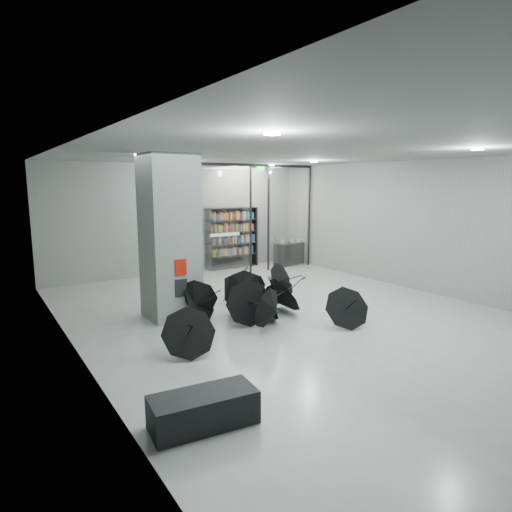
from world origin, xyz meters
TOP-DOWN VIEW (x-y plane):
  - room at (0.00, 0.00)m, footprint 14.00×14.02m
  - column at (-2.50, 2.00)m, footprint 1.20×1.20m
  - fire_cabinet at (-2.50, 1.38)m, footprint 0.28×0.04m
  - info_panel at (-2.50, 1.38)m, footprint 0.30×0.03m
  - exit_sign at (2.40, 5.30)m, footprint 0.30×0.06m
  - glass_partition at (2.39, 5.50)m, footprint 5.06×0.08m
  - bench at (-4.10, -2.96)m, footprint 1.52×0.78m
  - bookshelf at (2.02, 6.75)m, footprint 2.16×0.49m
  - shop_counter at (4.40, 6.05)m, footprint 1.57×0.90m
  - umbrella_cluster at (-0.97, 0.86)m, footprint 5.25×4.68m

SIDE VIEW (x-z plane):
  - bench at x=-4.10m, z-range 0.00..0.47m
  - umbrella_cluster at x=-0.97m, z-range -0.35..0.99m
  - shop_counter at x=4.40m, z-range 0.00..0.88m
  - info_panel at x=-2.50m, z-range 0.64..1.06m
  - bookshelf at x=2.02m, z-range 0.00..2.37m
  - fire_cabinet at x=-2.50m, z-range 1.16..1.54m
  - column at x=-2.50m, z-range 0.00..4.00m
  - glass_partition at x=2.39m, z-range 0.18..4.18m
  - room at x=0.00m, z-range 0.84..4.85m
  - exit_sign at x=2.40m, z-range 3.74..3.90m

